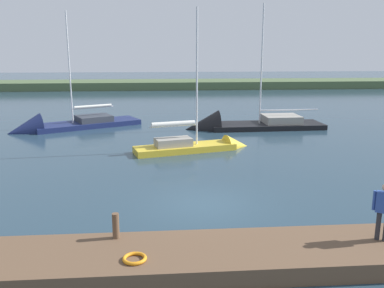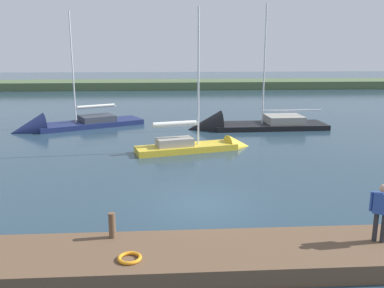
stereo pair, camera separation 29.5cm
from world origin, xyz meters
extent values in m
plane|color=#263D4C|center=(0.00, 0.00, 0.00)|extent=(200.00, 200.00, 0.00)
cube|color=#4C603D|center=(0.00, -50.91, 0.00)|extent=(180.00, 8.00, 2.40)
cube|color=brown|center=(0.00, 4.73, 0.28)|extent=(20.43, 2.53, 0.55)
cylinder|color=brown|center=(3.07, 3.84, 0.94)|extent=(0.21, 0.21, 0.78)
torus|color=orange|center=(2.44, 5.23, 0.60)|extent=(0.66, 0.66, 0.10)
cube|color=gold|center=(0.19, -8.85, 0.00)|extent=(6.40, 3.17, 0.77)
cone|color=gold|center=(-3.20, -9.74, 0.00)|extent=(1.85, 1.96, 1.64)
cube|color=gray|center=(0.91, -8.66, 0.63)|extent=(2.38, 1.65, 0.49)
cylinder|color=silver|center=(-0.55, -9.04, 4.43)|extent=(0.11, 0.11, 8.09)
cylinder|color=silver|center=(0.89, -8.66, 1.62)|extent=(2.90, 0.85, 0.09)
cylinder|color=silver|center=(0.89, -8.66, 1.74)|extent=(2.67, 0.99, 0.31)
cube|color=navy|center=(7.54, -17.65, 0.03)|extent=(8.59, 6.11, 0.72)
cone|color=navy|center=(11.83, -15.49, 0.03)|extent=(3.36, 3.48, 2.68)
cube|color=#333842|center=(7.04, -17.90, 0.63)|extent=(3.34, 3.14, 0.47)
cylinder|color=silver|center=(8.56, -17.13, 4.66)|extent=(0.11, 0.11, 8.54)
cylinder|color=silver|center=(7.05, -17.89, 1.50)|extent=(3.07, 1.60, 0.09)
cylinder|color=silver|center=(7.05, -17.89, 1.62)|extent=(2.82, 1.57, 0.22)
cube|color=black|center=(-6.74, -15.91, 0.02)|extent=(8.94, 3.17, 0.74)
cone|color=black|center=(-1.59, -15.75, 0.02)|extent=(2.70, 2.98, 2.90)
cube|color=gray|center=(-7.93, -15.95, 0.69)|extent=(2.87, 2.47, 0.61)
cylinder|color=silver|center=(-6.16, -15.89, 4.92)|extent=(0.11, 0.11, 9.07)
cylinder|color=silver|center=(-8.54, -15.96, 1.42)|extent=(4.75, 0.24, 0.09)
cylinder|color=#28282D|center=(-4.71, 4.56, 0.99)|extent=(0.14, 0.14, 0.88)
cylinder|color=#2D4C9E|center=(-4.55, 4.46, 1.75)|extent=(0.09, 0.09, 0.59)
camera|label=1|loc=(1.69, 15.25, 6.07)|focal=38.02mm
camera|label=2|loc=(1.40, 15.27, 6.07)|focal=38.02mm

